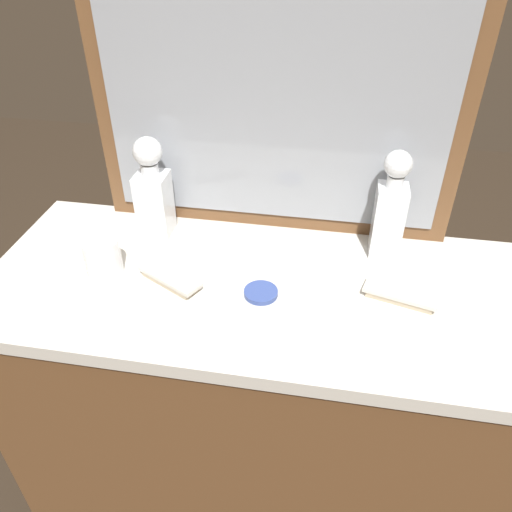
% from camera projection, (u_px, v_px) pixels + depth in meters
% --- Properties ---
extents(ground_plane, '(6.00, 6.00, 0.00)m').
position_uv_depth(ground_plane, '(256.00, 489.00, 1.73)').
color(ground_plane, '#2D2319').
extents(dresser, '(1.30, 0.56, 0.91)m').
position_uv_depth(dresser, '(256.00, 405.00, 1.46)').
color(dresser, brown).
rests_on(dresser, ground_plane).
extents(dresser_mirror, '(0.91, 0.03, 0.74)m').
position_uv_depth(dresser_mirror, '(275.00, 92.00, 1.19)').
color(dresser_mirror, brown).
rests_on(dresser_mirror, dresser).
extents(crystal_decanter_front, '(0.07, 0.07, 0.28)m').
position_uv_depth(crystal_decanter_front, '(389.00, 215.00, 1.23)').
color(crystal_decanter_front, white).
rests_on(crystal_decanter_front, dresser).
extents(crystal_decanter_far_right, '(0.08, 0.08, 0.27)m').
position_uv_depth(crystal_decanter_far_right, '(154.00, 196.00, 1.31)').
color(crystal_decanter_far_right, white).
rests_on(crystal_decanter_far_right, dresser).
extents(crystal_tumbler_front, '(0.09, 0.09, 0.09)m').
position_uv_depth(crystal_tumbler_front, '(103.00, 258.00, 1.21)').
color(crystal_tumbler_front, white).
rests_on(crystal_tumbler_front, dresser).
extents(silver_brush_center, '(0.17, 0.12, 0.02)m').
position_uv_depth(silver_brush_center, '(170.00, 279.00, 1.19)').
color(silver_brush_center, '#B7A88C').
rests_on(silver_brush_center, dresser).
extents(silver_brush_far_left, '(0.17, 0.10, 0.02)m').
position_uv_depth(silver_brush_far_left, '(401.00, 295.00, 1.14)').
color(silver_brush_far_left, '#B7A88C').
rests_on(silver_brush_far_left, dresser).
extents(porcelain_dish, '(0.08, 0.08, 0.01)m').
position_uv_depth(porcelain_dish, '(261.00, 293.00, 1.16)').
color(porcelain_dish, '#33478C').
rests_on(porcelain_dish, dresser).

